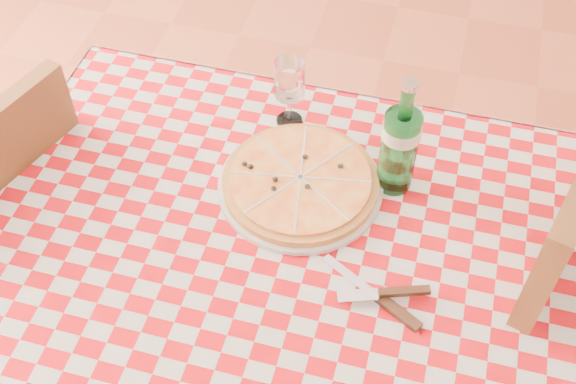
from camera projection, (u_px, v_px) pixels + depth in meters
The scene contains 7 objects.
dining_table at pixel (290, 262), 1.55m from camera, with size 1.20×0.80×0.75m.
tablecloth at pixel (290, 236), 1.48m from camera, with size 1.30×0.90×0.01m, color #AF0A12.
chair_far at pixel (3, 219), 1.78m from camera, with size 0.53×0.53×0.93m.
pizza_plate at pixel (300, 181), 1.53m from camera, with size 0.35×0.35×0.05m, color #CC8944, non-canonical shape.
water_bottle at pixel (401, 136), 1.45m from camera, with size 0.08×0.08×0.29m, color #1A6B2D, non-canonical shape.
wine_glass at pixel (289, 93), 1.62m from camera, with size 0.07×0.07×0.17m, color white, non-canonical shape.
cutlery at pixel (378, 295), 1.37m from camera, with size 0.25×0.21×0.03m, color silver, non-canonical shape.
Camera 1 is at (0.22, -0.84, 1.95)m, focal length 45.00 mm.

